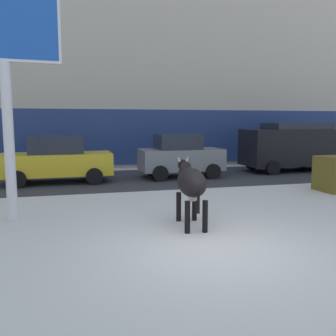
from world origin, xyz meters
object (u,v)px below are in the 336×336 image
Objects in this scene: cow_black at (191,183)px; car_black_van at (291,146)px; billboard at (3,36)px; car_grey_hatchback at (180,156)px; car_yellow_sedan at (57,160)px.

car_black_van is (7.58, 7.69, 0.25)m from cow_black.
billboard reaches higher than cow_black.
billboard is 8.87m from car_grey_hatchback.
car_grey_hatchback is at bearing 44.06° from billboard.
car_grey_hatchback is 0.76× the size of car_black_van.
car_grey_hatchback is at bearing 1.87° from car_yellow_sedan.
cow_black is 0.54× the size of car_grey_hatchback.
car_grey_hatchback is 5.75m from car_black_van.
billboard reaches higher than car_black_van.
billboard is 1.57× the size of car_grey_hatchback.
car_black_van is at bearing 5.33° from car_grey_hatchback.
billboard is at bearing -98.40° from car_yellow_sedan.
car_yellow_sedan is at bearing 114.64° from cow_black.
cow_black is at bearing -134.57° from car_black_van.
cow_black is 0.41× the size of car_black_van.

